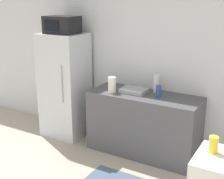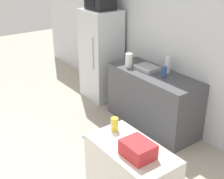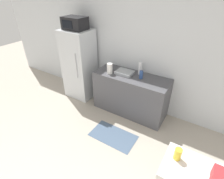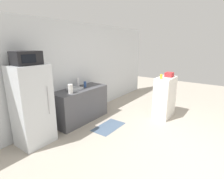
% 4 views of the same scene
% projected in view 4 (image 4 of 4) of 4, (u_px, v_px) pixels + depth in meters
% --- Properties ---
extents(ground_plane, '(14.00, 14.00, 0.00)m').
position_uv_depth(ground_plane, '(197.00, 163.00, 3.09)').
color(ground_plane, '#B2A899').
extents(wall_back, '(8.00, 0.06, 2.60)m').
position_uv_depth(wall_back, '(68.00, 73.00, 4.62)').
color(wall_back, silver).
rests_on(wall_back, ground_plane).
extents(refrigerator, '(0.68, 0.59, 1.65)m').
position_uv_depth(refrigerator, '(32.00, 106.00, 3.53)').
color(refrigerator, silver).
rests_on(refrigerator, ground_plane).
extents(microwave, '(0.49, 0.36, 0.26)m').
position_uv_depth(microwave, '(26.00, 58.00, 3.28)').
color(microwave, black).
rests_on(microwave, refrigerator).
extents(counter, '(1.57, 0.61, 0.89)m').
position_uv_depth(counter, '(81.00, 105.00, 4.72)').
color(counter, '#4C4C51').
rests_on(counter, ground_plane).
extents(sink_basin, '(0.35, 0.27, 0.06)m').
position_uv_depth(sink_basin, '(75.00, 89.00, 4.47)').
color(sink_basin, '#9EA3A8').
rests_on(sink_basin, counter).
extents(bottle_tall, '(0.08, 0.08, 0.25)m').
position_uv_depth(bottle_tall, '(78.00, 83.00, 4.75)').
color(bottle_tall, silver).
rests_on(bottle_tall, counter).
extents(bottle_short, '(0.07, 0.07, 0.16)m').
position_uv_depth(bottle_short, '(85.00, 84.00, 4.75)').
color(bottle_short, '#2D4C8C').
rests_on(bottle_short, counter).
extents(shelf_cabinet, '(0.78, 0.41, 1.14)m').
position_uv_depth(shelf_cabinet, '(165.00, 97.00, 4.95)').
color(shelf_cabinet, white).
rests_on(shelf_cabinet, ground_plane).
extents(basket, '(0.24, 0.20, 0.12)m').
position_uv_depth(basket, '(169.00, 75.00, 4.86)').
color(basket, red).
rests_on(basket, shelf_cabinet).
extents(jar, '(0.07, 0.07, 0.12)m').
position_uv_depth(jar, '(161.00, 76.00, 4.59)').
color(jar, yellow).
rests_on(jar, shelf_cabinet).
extents(paper_towel_roll, '(0.11, 0.11, 0.22)m').
position_uv_depth(paper_towel_roll, '(70.00, 89.00, 4.16)').
color(paper_towel_roll, white).
rests_on(paper_towel_roll, counter).
extents(kitchen_rug, '(0.87, 0.49, 0.01)m').
position_uv_depth(kitchen_rug, '(109.00, 127.00, 4.42)').
color(kitchen_rug, slate).
rests_on(kitchen_rug, ground_plane).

